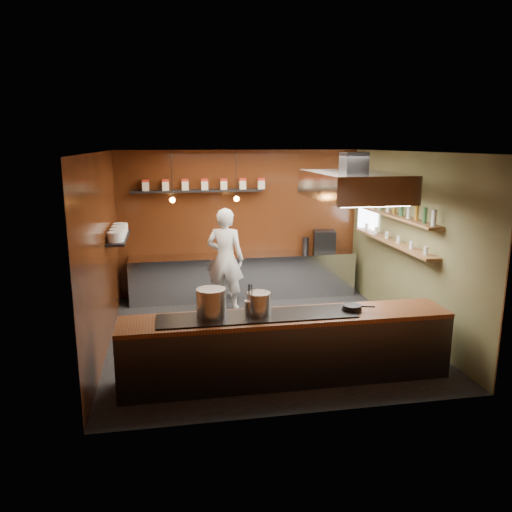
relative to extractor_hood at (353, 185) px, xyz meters
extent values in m
plane|color=black|center=(-1.30, 0.40, -2.51)|extent=(5.00, 5.00, 0.00)
plane|color=black|center=(-1.30, 2.90, -1.01)|extent=(5.00, 0.00, 5.00)
plane|color=black|center=(-3.80, 0.40, -1.01)|extent=(0.00, 5.00, 5.00)
plane|color=brown|center=(1.20, 0.40, -1.01)|extent=(0.00, 5.00, 5.00)
plane|color=silver|center=(-1.30, 0.40, 0.49)|extent=(5.00, 5.00, 0.00)
plane|color=white|center=(1.15, 2.10, -0.61)|extent=(0.00, 1.00, 1.00)
cube|color=silver|center=(-1.30, 2.57, -2.06)|extent=(4.60, 0.65, 0.90)
cube|color=#38383D|center=(-1.30, -1.20, -2.08)|extent=(4.40, 0.70, 0.86)
cube|color=brown|center=(-1.30, -1.20, -1.62)|extent=(4.40, 0.72, 0.06)
cube|color=black|center=(-1.70, -1.20, -1.58)|extent=(2.60, 0.55, 0.02)
cube|color=black|center=(-2.20, 2.76, -0.31)|extent=(2.60, 0.26, 0.04)
cube|color=black|center=(-3.64, 1.40, -0.96)|extent=(0.30, 1.40, 0.04)
cube|color=brown|center=(1.04, 0.70, -0.59)|extent=(0.26, 2.80, 0.04)
cube|color=brown|center=(1.04, 0.70, -1.06)|extent=(0.26, 2.80, 0.04)
cube|color=#38383D|center=(0.00, 0.00, 0.34)|extent=(0.35, 0.35, 0.30)
cube|color=silver|center=(0.00, 0.00, -0.01)|extent=(1.20, 2.00, 0.40)
cube|color=white|center=(0.00, 0.00, -0.22)|extent=(1.00, 1.80, 0.02)
cylinder|color=black|center=(-2.70, 2.10, 0.04)|extent=(0.01, 0.01, 0.90)
sphere|color=orange|center=(-2.70, 2.10, -0.41)|extent=(0.10, 0.10, 0.10)
cylinder|color=black|center=(-1.50, 2.10, 0.04)|extent=(0.01, 0.01, 0.90)
sphere|color=orange|center=(-1.50, 2.10, -0.41)|extent=(0.10, 0.10, 0.10)
cube|color=beige|center=(-3.20, 2.76, -0.20)|extent=(0.13, 0.13, 0.17)
cube|color=#AD2515|center=(-3.20, 2.76, -0.09)|extent=(0.13, 0.13, 0.05)
cube|color=beige|center=(-2.82, 2.76, -0.20)|extent=(0.13, 0.13, 0.17)
cube|color=#AD2515|center=(-2.82, 2.76, -0.09)|extent=(0.13, 0.13, 0.05)
cube|color=beige|center=(-2.43, 2.76, -0.20)|extent=(0.13, 0.13, 0.17)
cube|color=#AD2515|center=(-2.43, 2.76, -0.09)|extent=(0.13, 0.13, 0.05)
cube|color=beige|center=(-2.05, 2.76, -0.20)|extent=(0.13, 0.13, 0.17)
cube|color=#AD2515|center=(-2.05, 2.76, -0.09)|extent=(0.14, 0.13, 0.05)
cube|color=beige|center=(-1.67, 2.76, -0.20)|extent=(0.13, 0.13, 0.17)
cube|color=#AD2515|center=(-1.67, 2.76, -0.09)|extent=(0.14, 0.13, 0.05)
cube|color=beige|center=(-1.28, 2.76, -0.20)|extent=(0.13, 0.13, 0.17)
cube|color=#AD2515|center=(-1.28, 2.76, -0.09)|extent=(0.14, 0.13, 0.05)
cube|color=beige|center=(-0.90, 2.76, -0.20)|extent=(0.13, 0.13, 0.17)
cube|color=#AD2515|center=(-0.90, 2.76, -0.09)|extent=(0.14, 0.13, 0.05)
cylinder|color=white|center=(-3.64, 0.95, -0.86)|extent=(0.26, 0.26, 0.16)
cylinder|color=white|center=(-3.64, 1.25, -0.86)|extent=(0.26, 0.26, 0.16)
cylinder|color=white|center=(-3.64, 1.55, -0.86)|extent=(0.26, 0.26, 0.16)
cylinder|color=white|center=(-3.64, 1.85, -0.86)|extent=(0.26, 0.26, 0.16)
cylinder|color=silver|center=(1.04, -0.60, -0.45)|extent=(0.06, 0.06, 0.24)
cylinder|color=#2D5933|center=(1.04, -0.34, -0.45)|extent=(0.06, 0.06, 0.24)
cylinder|color=#8C601E|center=(1.04, -0.08, -0.45)|extent=(0.06, 0.06, 0.24)
cylinder|color=silver|center=(1.04, 0.18, -0.45)|extent=(0.06, 0.06, 0.24)
cylinder|color=#2D5933|center=(1.04, 0.44, -0.45)|extent=(0.06, 0.06, 0.24)
cylinder|color=#8C601E|center=(1.04, 0.70, -0.45)|extent=(0.06, 0.06, 0.24)
cylinder|color=silver|center=(1.04, 0.96, -0.45)|extent=(0.06, 0.06, 0.24)
cylinder|color=#2D5933|center=(1.04, 1.22, -0.45)|extent=(0.06, 0.06, 0.24)
cylinder|color=#8C601E|center=(1.04, 1.48, -0.45)|extent=(0.06, 0.06, 0.24)
cylinder|color=silver|center=(1.04, 1.74, -0.45)|extent=(0.06, 0.06, 0.24)
cylinder|color=#2D5933|center=(1.04, 2.00, -0.45)|extent=(0.06, 0.06, 0.24)
cylinder|color=silver|center=(1.04, -0.45, -0.97)|extent=(0.07, 0.07, 0.13)
cylinder|color=silver|center=(1.04, 0.01, -0.97)|extent=(0.07, 0.07, 0.13)
cylinder|color=silver|center=(1.04, 0.47, -0.97)|extent=(0.07, 0.07, 0.13)
cylinder|color=silver|center=(1.04, 0.93, -0.97)|extent=(0.07, 0.07, 0.13)
cylinder|color=silver|center=(1.04, 1.39, -0.97)|extent=(0.07, 0.07, 0.13)
cylinder|color=silver|center=(1.04, 1.85, -0.97)|extent=(0.07, 0.07, 0.13)
cylinder|color=silver|center=(-2.29, -1.14, -1.38)|extent=(0.50, 0.50, 0.37)
cylinder|color=silver|center=(-1.67, -1.15, -1.42)|extent=(0.41, 0.41, 0.29)
cylinder|color=silver|center=(-1.79, -1.16, -1.47)|extent=(0.19, 0.19, 0.19)
cylinder|color=black|center=(-0.41, -1.21, -1.55)|extent=(0.27, 0.27, 0.03)
cylinder|color=black|center=(-0.41, -1.21, -1.51)|extent=(0.25, 0.25, 0.03)
cylinder|color=black|center=(-0.20, -1.26, -1.51)|extent=(0.18, 0.07, 0.02)
cylinder|color=gold|center=(-0.36, -1.22, -1.54)|extent=(0.11, 0.11, 0.09)
cube|color=black|center=(0.43, 2.62, -1.39)|extent=(0.52, 0.50, 0.44)
imported|color=white|center=(-1.75, 1.93, -1.53)|extent=(0.84, 0.70, 1.95)
camera|label=1|loc=(-2.81, -7.27, 0.63)|focal=35.00mm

